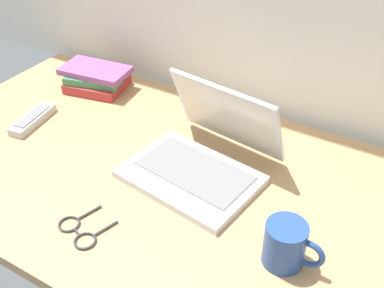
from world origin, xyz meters
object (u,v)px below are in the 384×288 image
at_px(remote_control_near, 32,120).
at_px(eyeglasses, 79,231).
at_px(coffee_mug, 286,244).
at_px(book_stack, 96,78).
at_px(laptop, 203,155).

height_order(remote_control_near, eyeglasses, remote_control_near).
bearing_deg(coffee_mug, book_stack, 155.31).
bearing_deg(laptop, book_stack, 159.48).
relative_size(laptop, remote_control_near, 2.07).
height_order(coffee_mug, book_stack, coffee_mug).
height_order(laptop, coffee_mug, laptop).
bearing_deg(coffee_mug, laptop, 148.57).
bearing_deg(remote_control_near, coffee_mug, -7.29).
height_order(laptop, remote_control_near, laptop).
bearing_deg(book_stack, coffee_mug, -24.69).
bearing_deg(remote_control_near, book_stack, 83.98).
xyz_separation_m(remote_control_near, book_stack, (0.03, 0.25, 0.02)).
relative_size(eyeglasses, book_stack, 0.57).
height_order(laptop, eyeglasses, laptop).
relative_size(coffee_mug, eyeglasses, 0.95).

